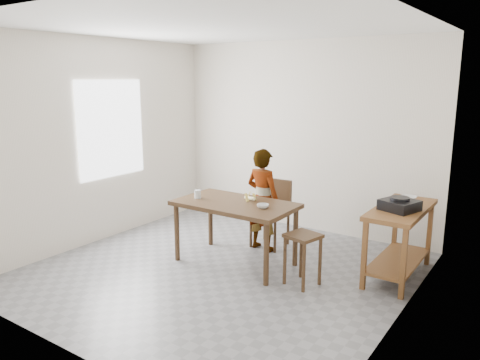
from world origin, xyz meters
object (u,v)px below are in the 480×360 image
Objects in this scene: prep_counter at (399,242)px; stool at (302,259)px; dining_table at (235,233)px; child at (263,200)px; dining_chair at (270,214)px.

prep_counter is 1.12m from stool.
stool is at bearing -5.67° from dining_table.
dining_table is 1.06× the size of child.
stool is (-0.78, -0.79, -0.12)m from prep_counter.
dining_chair reaches higher than dining_table.
dining_table is 2.47× the size of stool.
child is at bearing 87.66° from dining_table.
dining_table reaches higher than stool.
dining_chair reaches higher than prep_counter.
dining_table is 1.17× the size of prep_counter.
child is 2.33× the size of stool.
dining_chair reaches higher than stool.
prep_counter reaches higher than dining_table.
dining_chair is 1.54× the size of stool.
child reaches higher than stool.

